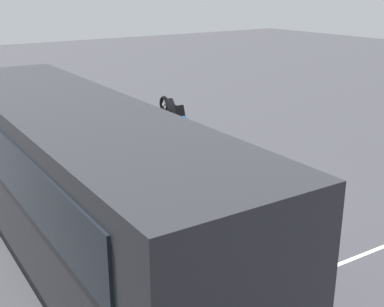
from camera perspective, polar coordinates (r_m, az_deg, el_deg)
The scene contains 11 objects.
ground_plane at distance 13.61m, azimuth 1.74°, elevation -4.52°, with size 80.00×80.00×0.00m, color #38383D.
tour_bus at distance 9.97m, azimuth -12.89°, elevation -3.62°, with size 10.69×2.86×3.25m.
spectator_far_left at distance 10.59m, azimuth 3.92°, elevation -5.50°, with size 0.58×0.38×1.71m.
spectator_left at distance 11.43m, azimuth 0.37°, elevation -3.83°, with size 0.58×0.37×1.66m.
spectator_centre at distance 12.09m, azimuth -3.37°, elevation -2.31°, with size 0.58×0.36×1.73m.
parked_motorcycle_silver at distance 10.94m, azimuth -1.76°, elevation -7.74°, with size 2.05×0.58×0.99m.
stunt_motorcycle at distance 17.28m, azimuth -1.96°, elevation 4.09°, with size 1.98×0.58×1.77m.
traffic_cone at distance 16.49m, azimuth 1.21°, elevation 0.78°, with size 0.34×0.34×0.63m.
bay_line_b at distance 13.41m, azimuth 10.60°, elevation -5.21°, with size 0.31×4.20×0.01m.
bay_line_c at distance 15.47m, azimuth 2.81°, elevation -1.64°, with size 0.30×4.01×0.01m.
bay_line_d at distance 17.79m, azimuth -3.04°, elevation 1.07°, with size 0.33×4.61×0.01m.
Camera 1 is at (-10.05, 7.49, 5.32)m, focal length 47.02 mm.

